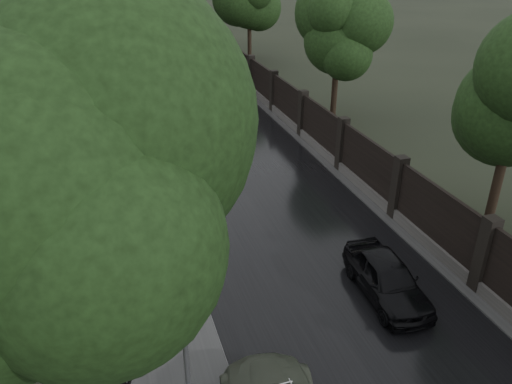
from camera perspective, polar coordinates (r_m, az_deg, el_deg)
name	(u,v)px	position (r m, az deg, el deg)	size (l,w,h in m)	color
fence_right	(244,72)	(39.94, -1.41, 13.54)	(0.45, 75.72, 2.70)	#383533
tree_left_near	(30,192)	(9.25, -24.44, 0.00)	(5.44, 5.44, 9.16)	black
tree_left_far	(63,27)	(35.71, -21.24, 17.17)	(4.25, 4.25, 7.39)	black
tree_right_b	(338,40)	(31.02, 9.37, 16.76)	(4.08, 4.08, 7.01)	black
tree_right_c	(249,6)	(47.64, -0.77, 20.53)	(4.08, 4.08, 7.01)	black
traffic_light	(134,86)	(31.36, -13.79, 11.68)	(0.16, 0.32, 4.00)	#59595E
car_right_near	(387,278)	(16.52, 14.72, -9.46)	(1.60, 3.97, 1.35)	black
pedestrian_umbrella	(116,356)	(11.91, -15.75, -17.62)	(1.33, 1.34, 2.87)	black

